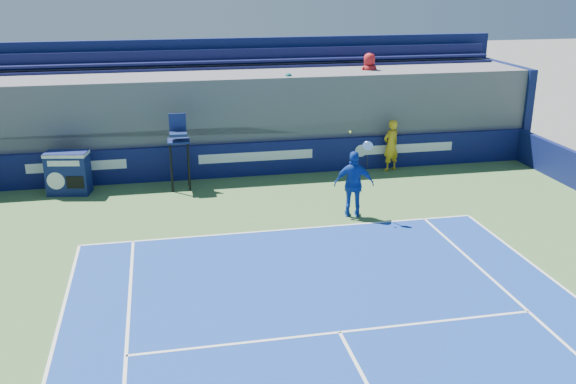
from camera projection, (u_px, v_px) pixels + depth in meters
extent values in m
imported|color=gold|center=(391.00, 145.00, 22.88)|extent=(0.79, 0.67, 1.85)
cube|color=white|center=(285.00, 230.00, 17.76)|extent=(10.97, 0.07, 0.00)
cube|color=white|center=(340.00, 332.00, 12.67)|extent=(8.23, 0.07, 0.00)
cube|color=#0D124A|center=(256.00, 159.00, 22.41)|extent=(20.40, 0.20, 1.20)
cube|color=white|center=(77.00, 166.00, 21.13)|extent=(3.20, 0.01, 0.32)
cube|color=white|center=(256.00, 157.00, 22.27)|extent=(4.00, 0.01, 0.32)
cube|color=white|center=(406.00, 148.00, 23.32)|extent=(3.60, 0.01, 0.32)
cylinder|color=white|center=(361.00, 151.00, 22.99)|extent=(0.44, 0.01, 0.44)
cube|color=#101B51|center=(68.00, 173.00, 20.50)|extent=(1.41, 0.92, 1.40)
cube|color=silver|center=(66.00, 154.00, 20.30)|extent=(1.43, 0.95, 0.10)
cylinder|color=white|center=(56.00, 181.00, 20.20)|extent=(0.55, 0.12, 0.56)
cube|color=black|center=(75.00, 182.00, 20.23)|extent=(0.54, 0.12, 0.40)
cube|color=silver|center=(63.00, 164.00, 20.02)|extent=(0.99, 0.19, 0.18)
cylinder|color=black|center=(171.00, 168.00, 20.62)|extent=(0.07, 0.07, 1.60)
cylinder|color=black|center=(189.00, 168.00, 20.72)|extent=(0.07, 0.07, 1.60)
cylinder|color=black|center=(171.00, 164.00, 21.14)|extent=(0.07, 0.07, 1.60)
cylinder|color=black|center=(188.00, 163.00, 21.24)|extent=(0.07, 0.07, 1.60)
cube|color=#101B51|center=(179.00, 141.00, 20.67)|extent=(0.71, 0.71, 0.06)
cube|color=#14224E|center=(178.00, 134.00, 20.49)|extent=(0.56, 0.46, 0.08)
cube|color=navy|center=(177.00, 122.00, 20.73)|extent=(0.55, 0.07, 0.60)
imported|color=#143FA6|center=(354.00, 184.00, 18.47)|extent=(1.23, 0.75, 1.96)
cylinder|color=black|center=(367.00, 161.00, 18.15)|extent=(0.08, 0.16, 0.39)
torus|color=silver|center=(368.00, 146.00, 17.93)|extent=(0.32, 0.21, 0.29)
cylinder|color=silver|center=(368.00, 146.00, 17.93)|extent=(0.26, 0.16, 0.24)
sphere|color=yellow|center=(350.00, 132.00, 17.90)|extent=(0.07, 0.07, 0.07)
cube|color=#55555A|center=(248.00, 117.00, 23.82)|extent=(20.40, 3.60, 3.38)
cube|color=#55555A|center=(253.00, 131.00, 22.64)|extent=(20.40, 0.90, 0.55)
cube|color=#121645|center=(253.00, 118.00, 22.39)|extent=(20.00, 0.45, 0.08)
cube|color=#121645|center=(252.00, 111.00, 22.56)|extent=(20.00, 0.06, 0.45)
cube|color=#55555A|center=(249.00, 111.00, 23.29)|extent=(20.40, 0.90, 0.55)
cube|color=#121645|center=(249.00, 98.00, 23.05)|extent=(20.00, 0.45, 0.08)
cube|color=#121645|center=(248.00, 91.00, 23.21)|extent=(20.00, 0.06, 0.45)
cube|color=#55555A|center=(245.00, 91.00, 23.95)|extent=(20.40, 0.90, 0.55)
cube|color=#121645|center=(246.00, 79.00, 23.70)|extent=(20.00, 0.45, 0.08)
cube|color=#121645|center=(244.00, 73.00, 23.87)|extent=(20.00, 0.06, 0.45)
cube|color=#55555A|center=(242.00, 73.00, 24.61)|extent=(20.40, 0.90, 0.55)
cube|color=#121645|center=(242.00, 61.00, 24.36)|extent=(20.00, 0.45, 0.08)
cube|color=#121645|center=(241.00, 55.00, 24.53)|extent=(20.00, 0.06, 0.45)
cube|color=#0C1647|center=(240.00, 94.00, 25.46)|extent=(20.80, 0.30, 4.40)
cube|color=#0C1647|center=(502.00, 106.00, 25.78)|extent=(0.30, 3.90, 3.40)
imported|color=teal|center=(289.00, 98.00, 22.46)|extent=(1.04, 0.54, 1.71)
imported|color=#AF191D|center=(369.00, 76.00, 23.73)|extent=(0.88, 0.63, 1.67)
imported|color=black|center=(449.00, 95.00, 23.64)|extent=(0.60, 0.45, 1.49)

